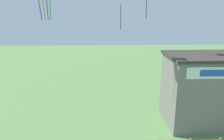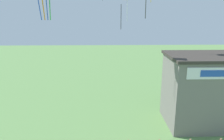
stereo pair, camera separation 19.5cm
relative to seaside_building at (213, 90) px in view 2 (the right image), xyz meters
The scene contains 2 objects.
seaside_building is the anchor object (origin of this frame).
kite_green_diamond 12.21m from the seaside_building, 138.46° to the left, with size 0.68×0.73×3.07m.
Camera 2 is at (-0.43, -6.05, 9.67)m, focal length 35.00 mm.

